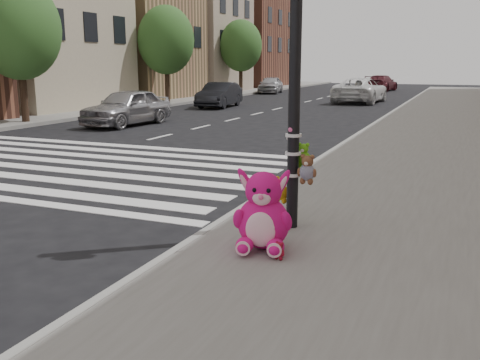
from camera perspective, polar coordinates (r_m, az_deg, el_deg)
The scene contains 20 objects.
ground at distance 7.39m, azimuth -18.81°, elevation -7.27°, with size 120.00×120.00×0.00m, color black.
sidewalk_near at distance 15.33m, azimuth 23.52°, elevation 2.61°, with size 7.00×80.00×0.14m, color slate.
sidewalk_far at distance 31.15m, azimuth -13.27°, elevation 7.78°, with size 6.00×80.00×0.14m, color slate.
curb_edge at distance 15.66m, azimuth 10.81°, elevation 3.61°, with size 0.12×80.00×0.15m, color gray.
crosswalk at distance 14.07m, azimuth -18.68°, elevation 1.93°, with size 11.00×6.00×0.01m, color silver, non-canonical shape.
bld_far_b at distance 30.15m, azimuth -20.54°, elevation 17.54°, with size 6.00×8.00×11.00m, color #B9AA8E.
bld_far_c at distance 37.17m, azimuth -10.59°, elevation 14.66°, with size 6.00×8.00×8.00m, color #A68558.
bld_far_d at distance 45.03m, azimuth -4.14°, elevation 15.67°, with size 6.00×8.00×10.00m, color tan.
bld_far_e at distance 55.04m, azimuth 1.20°, elevation 14.58°, with size 6.00×10.00×9.00m, color brown.
signal_pole at distance 7.30m, azimuth 5.91°, elevation 7.42°, with size 0.69×0.48×4.00m.
tree_far_a at distance 22.72m, azimuth -22.59°, elevation 14.63°, with size 3.20×3.20×5.44m.
tree_far_b at distance 31.50m, azimuth -7.90°, elevation 14.55°, with size 3.20×3.20×5.44m.
tree_far_c at distance 41.36m, azimuth 0.09°, elevation 14.12°, with size 3.20×3.20×5.44m.
pink_bunny at distance 6.58m, azimuth 2.47°, elevation -3.87°, with size 0.77×0.86×1.03m.
red_teddy at distance 6.33m, azimuth 4.22°, elevation -7.52°, with size 0.15×0.10×0.22m, color maroon, non-canonical shape.
car_silver_far at distance 21.51m, azimuth -11.97°, elevation 7.63°, with size 1.69×4.19×1.43m, color #9E9EA2.
car_dark_far at distance 29.73m, azimuth -2.20°, elevation 9.06°, with size 1.43×4.10×1.35m, color black.
car_white_near at distance 33.98m, azimuth 12.71°, elevation 9.32°, with size 2.50×5.42×1.51m, color white.
car_maroon_near at distance 48.65m, azimuth 14.84°, elevation 9.96°, with size 1.90×4.68×1.36m, color #51171F.
car_silver_deep at distance 43.54m, azimuth 3.28°, elevation 10.11°, with size 1.60×3.98×1.36m, color #B9B9BE.
Camera 1 is at (4.72, -5.15, 2.40)m, focal length 40.00 mm.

